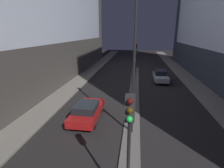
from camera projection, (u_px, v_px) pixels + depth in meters
median_strip at (134, 94)px, 19.26m from camera, size 1.13×29.88×0.11m
traffic_light_near at (129, 130)px, 5.76m from camera, size 0.32×0.42×4.65m
traffic_light_mid at (135, 65)px, 16.99m from camera, size 0.32×0.42×4.65m
traffic_light_far at (136, 52)px, 28.45m from camera, size 0.32×0.42×4.65m
street_lamp at (135, 42)px, 10.21m from camera, size 0.51×0.51×8.95m
car_left_lane at (87, 111)px, 13.65m from camera, size 1.93×4.51×1.42m
car_right_lane at (160, 76)px, 24.40m from camera, size 1.78×4.51×1.52m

